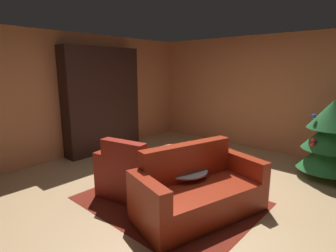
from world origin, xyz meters
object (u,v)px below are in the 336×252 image
armchair_red (135,175)px  couch_red (198,191)px  bookshelf_unit (107,102)px  coffee_table (184,173)px  decorated_tree (329,139)px  bottle_on_table (172,163)px  book_stack_on_table (183,167)px

armchair_red → couch_red: 0.99m
bookshelf_unit → armchair_red: 2.57m
bookshelf_unit → coffee_table: 3.00m
decorated_tree → coffee_table: bearing=-119.7°
bookshelf_unit → bottle_on_table: bookshelf_unit is taller
armchair_red → couch_red: armchair_red is taller
armchair_red → bookshelf_unit: bearing=153.0°
armchair_red → couch_red: (0.96, 0.22, -0.02)m
armchair_red → coffee_table: armchair_red is taller
bookshelf_unit → decorated_tree: bearing=19.8°
coffee_table → bottle_on_table: bottle_on_table is taller
couch_red → armchair_red: bearing=-167.4°
coffee_table → decorated_tree: decorated_tree is taller
bookshelf_unit → couch_red: size_ratio=1.24×
bookshelf_unit → book_stack_on_table: size_ratio=10.33×
bottle_on_table → book_stack_on_table: bearing=37.2°
bookshelf_unit → armchair_red: bookshelf_unit is taller
couch_red → bottle_on_table: bearing=-177.6°
armchair_red → coffee_table: (0.64, 0.33, 0.11)m
couch_red → book_stack_on_table: bearing=165.7°
couch_red → bottle_on_table: couch_red is taller
book_stack_on_table → coffee_table: bearing=111.8°
armchair_red → bottle_on_table: 0.62m
bookshelf_unit → book_stack_on_table: 3.00m
bookshelf_unit → bottle_on_table: 2.90m
book_stack_on_table → bookshelf_unit: bearing=163.9°
armchair_red → couch_red: bearing=12.6°
armchair_red → book_stack_on_table: 0.75m
bookshelf_unit → decorated_tree: bookshelf_unit is taller
bookshelf_unit → armchair_red: (2.18, -1.11, -0.79)m
armchair_red → book_stack_on_table: (0.65, 0.29, 0.21)m
couch_red → bookshelf_unit: bearing=164.1°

